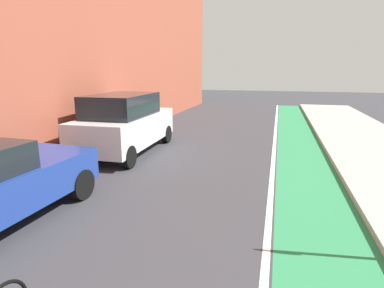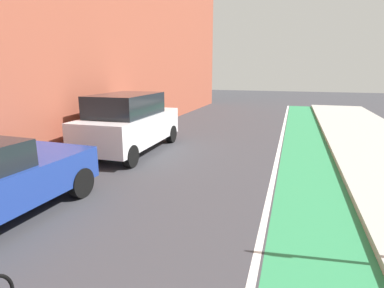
{
  "view_description": "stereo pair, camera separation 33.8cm",
  "coord_description": "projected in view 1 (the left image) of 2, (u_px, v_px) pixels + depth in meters",
  "views": [
    {
      "loc": [
        2.14,
        5.83,
        2.73
      ],
      "look_at": [
        0.12,
        13.08,
        0.93
      ],
      "focal_mm": 28.86,
      "sensor_mm": 36.0,
      "label": 1
    },
    {
      "loc": [
        2.47,
        5.93,
        2.73
      ],
      "look_at": [
        0.12,
        13.08,
        0.93
      ],
      "focal_mm": 28.86,
      "sensor_mm": 36.0,
      "label": 2
    }
  ],
  "objects": [
    {
      "name": "ground_plane",
      "position": [
        183.0,
        183.0,
        7.64
      ],
      "size": [
        73.52,
        73.52,
        0.0
      ],
      "primitive_type": "plane",
      "color": "#38383D"
    },
    {
      "name": "bike_lane_paint",
      "position": [
        306.0,
        169.0,
        8.73
      ],
      "size": [
        1.6,
        33.42,
        0.0
      ],
      "primitive_type": "cube",
      "color": "#2D8451",
      "rests_on": "ground"
    },
    {
      "name": "lane_divider_stripe",
      "position": [
        273.0,
        167.0,
        8.96
      ],
      "size": [
        0.12,
        33.42,
        0.0
      ],
      "primitive_type": "cube",
      "color": "white",
      "rests_on": "ground"
    },
    {
      "name": "parked_suv_white",
      "position": [
        125.0,
        123.0,
        10.32
      ],
      "size": [
        2.03,
        4.46,
        1.98
      ],
      "color": "silver",
      "rests_on": "ground"
    }
  ]
}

